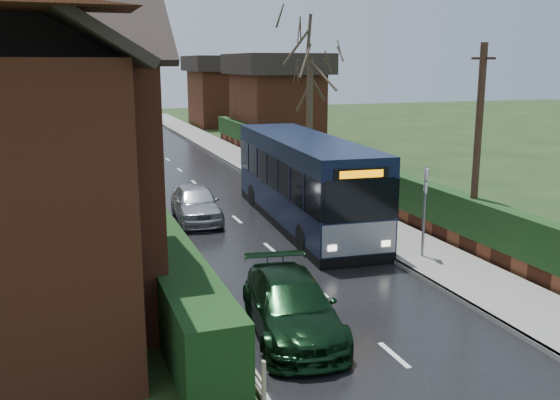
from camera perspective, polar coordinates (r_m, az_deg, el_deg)
name	(u,v)px	position (r m, az deg, el deg)	size (l,w,h in m)	color
ground	(351,319)	(15.06, 6.55, -10.77)	(140.00, 140.00, 0.00)	#30441D
road	(237,220)	(23.97, -3.94, -1.82)	(6.00, 100.00, 0.02)	black
pavement	(338,210)	(25.38, 5.34, -0.90)	(2.50, 100.00, 0.14)	slate
kerb_right	(311,212)	(24.91, 2.83, -1.11)	(0.12, 100.00, 0.14)	gray
kerb_left	(157,226)	(23.36, -11.17, -2.32)	(0.12, 100.00, 0.10)	gray
front_hedge	(153,245)	(18.27, -11.57, -4.06)	(1.20, 16.00, 1.60)	black
picket_fence	(179,254)	(18.48, -9.22, -4.91)	(0.10, 16.00, 0.90)	#968D66
right_wall_hedge	(373,184)	(25.86, 8.51, 1.42)	(0.60, 50.00, 1.80)	brown
bus	(304,182)	(23.02, 2.21, 1.68)	(3.12, 10.81, 3.24)	black
car_silver	(196,203)	(23.88, -7.71, -0.26)	(1.65, 4.11, 1.40)	silver
car_green	(292,306)	(14.01, 1.08, -9.66)	(1.80, 4.44, 1.29)	black
car_distant	(152,126)	(54.63, -11.61, 6.65)	(1.27, 3.65, 1.20)	black
bus_stop_sign	(425,199)	(19.16, 13.11, 0.06)	(0.23, 0.42, 2.90)	slate
telegraph_pole	(477,151)	(19.99, 17.58, 4.33)	(0.28, 0.83, 6.50)	#322016
tree_right_far	(310,50)	(32.24, 2.79, 13.52)	(4.51, 4.51, 8.72)	#392D22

